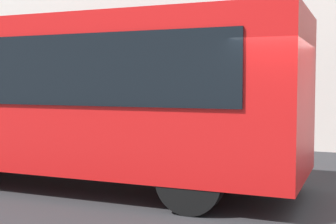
% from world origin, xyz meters
% --- Properties ---
extents(ground_plane, '(60.00, 60.00, 0.00)m').
position_xyz_m(ground_plane, '(0.00, 0.00, 0.00)').
color(ground_plane, '#2B2B2D').
extents(red_bus, '(9.05, 2.54, 3.08)m').
position_xyz_m(red_bus, '(4.88, -0.34, 1.68)').
color(red_bus, red).
rests_on(red_bus, ground_plane).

